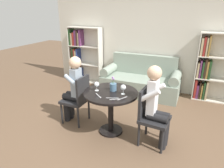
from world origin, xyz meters
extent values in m
plane|color=brown|center=(0.00, 0.00, 0.00)|extent=(16.00, 16.00, 0.00)
cube|color=beige|center=(0.00, 2.25, 1.35)|extent=(5.20, 0.05, 2.70)
cylinder|color=black|center=(0.00, 0.00, 0.72)|extent=(0.88, 0.88, 0.03)
cylinder|color=black|center=(0.00, 0.00, 0.37)|extent=(0.09, 0.09, 0.67)
cylinder|color=black|center=(0.00, 0.00, 0.01)|extent=(0.40, 0.40, 0.03)
cube|color=gray|center=(0.00, 1.78, 0.21)|extent=(1.85, 0.80, 0.42)
cube|color=gray|center=(0.00, 2.10, 0.67)|extent=(1.63, 0.16, 0.50)
cylinder|color=gray|center=(-0.81, 1.78, 0.53)|extent=(0.22, 0.72, 0.22)
cylinder|color=gray|center=(0.81, 1.78, 0.53)|extent=(0.22, 0.72, 0.22)
cube|color=silver|center=(-1.68, 2.20, 0.76)|extent=(0.96, 0.02, 1.53)
cube|color=silver|center=(-2.15, 2.07, 0.76)|extent=(0.02, 0.28, 1.53)
cube|color=silver|center=(-1.21, 2.07, 0.76)|extent=(0.02, 0.28, 1.53)
cube|color=silver|center=(-1.68, 2.07, 0.01)|extent=(0.92, 0.28, 0.02)
cube|color=silver|center=(-1.68, 2.07, 0.51)|extent=(0.92, 0.28, 0.02)
cube|color=silver|center=(-1.68, 2.07, 1.01)|extent=(0.92, 0.28, 0.02)
cube|color=silver|center=(-1.68, 2.07, 1.51)|extent=(0.92, 0.28, 0.02)
cube|color=#332319|center=(-2.10, 2.06, 0.21)|extent=(0.05, 0.23, 0.38)
cube|color=tan|center=(-2.05, 2.06, 0.18)|extent=(0.04, 0.23, 0.32)
cube|color=navy|center=(-2.00, 2.06, 0.22)|extent=(0.03, 0.23, 0.40)
cube|color=maroon|center=(-1.96, 2.06, 0.23)|extent=(0.05, 0.23, 0.41)
cube|color=#332319|center=(-1.91, 2.06, 0.18)|extent=(0.03, 0.23, 0.32)
cube|color=navy|center=(-1.86, 2.06, 0.19)|extent=(0.03, 0.23, 0.33)
cube|color=#332319|center=(-2.10, 2.06, 0.71)|extent=(0.05, 0.23, 0.38)
cube|color=#234723|center=(-2.05, 2.06, 0.73)|extent=(0.03, 0.23, 0.42)
cube|color=maroon|center=(-2.01, 2.06, 0.72)|extent=(0.03, 0.23, 0.40)
cube|color=tan|center=(-1.96, 2.06, 0.70)|extent=(0.05, 0.23, 0.36)
cube|color=navy|center=(-1.91, 2.06, 0.73)|extent=(0.03, 0.23, 0.41)
cube|color=#234723|center=(-2.11, 2.06, 1.24)|extent=(0.04, 0.23, 0.44)
cube|color=tan|center=(-2.05, 2.06, 1.19)|extent=(0.05, 0.23, 0.33)
cube|color=maroon|center=(-1.99, 2.06, 1.20)|extent=(0.05, 0.23, 0.35)
cube|color=#602D5B|center=(-1.93, 2.06, 1.23)|extent=(0.05, 0.23, 0.41)
cube|color=#332319|center=(-1.88, 2.06, 1.23)|extent=(0.04, 0.23, 0.40)
cube|color=tan|center=(-1.83, 2.06, 1.20)|extent=(0.03, 0.23, 0.35)
cube|color=#602D5B|center=(-1.79, 2.06, 1.24)|extent=(0.04, 0.23, 0.43)
cube|color=silver|center=(1.68, 2.20, 0.76)|extent=(0.96, 0.02, 1.53)
cube|color=silver|center=(1.21, 2.07, 0.76)|extent=(0.02, 0.28, 1.53)
cube|color=silver|center=(1.68, 2.07, 0.01)|extent=(0.92, 0.28, 0.02)
cube|color=silver|center=(1.68, 2.07, 0.51)|extent=(0.92, 0.28, 0.02)
cube|color=silver|center=(1.68, 2.07, 1.01)|extent=(0.92, 0.28, 0.02)
cube|color=maroon|center=(1.26, 2.06, 0.24)|extent=(0.05, 0.23, 0.44)
cube|color=#602D5B|center=(1.31, 2.06, 0.18)|extent=(0.05, 0.23, 0.32)
cube|color=#332319|center=(1.36, 2.06, 0.22)|extent=(0.03, 0.23, 0.39)
cube|color=olive|center=(1.40, 2.06, 0.19)|extent=(0.03, 0.23, 0.34)
cube|color=#234723|center=(1.45, 2.06, 0.22)|extent=(0.04, 0.23, 0.40)
cube|color=tan|center=(1.50, 2.06, 0.23)|extent=(0.04, 0.23, 0.42)
cube|color=tan|center=(1.26, 2.06, 0.69)|extent=(0.04, 0.23, 0.34)
cube|color=#602D5B|center=(1.30, 2.06, 0.72)|extent=(0.04, 0.23, 0.40)
cube|color=#234723|center=(1.35, 2.06, 0.71)|extent=(0.04, 0.23, 0.37)
cube|color=#332319|center=(1.40, 2.06, 0.74)|extent=(0.04, 0.23, 0.44)
cube|color=olive|center=(1.44, 2.06, 0.72)|extent=(0.04, 0.23, 0.39)
cube|color=#234723|center=(1.49, 2.06, 0.73)|extent=(0.04, 0.23, 0.41)
cube|color=tan|center=(1.26, 2.06, 1.21)|extent=(0.05, 0.23, 0.38)
cube|color=maroon|center=(1.31, 2.06, 1.22)|extent=(0.04, 0.23, 0.40)
cube|color=tan|center=(1.36, 2.06, 1.22)|extent=(0.03, 0.23, 0.39)
cube|color=olive|center=(1.40, 2.06, 1.24)|extent=(0.04, 0.23, 0.43)
cylinder|color=#232326|center=(-0.91, 0.23, 0.20)|extent=(0.04, 0.04, 0.40)
cylinder|color=#232326|center=(-0.92, -0.12, 0.20)|extent=(0.04, 0.04, 0.40)
cylinder|color=#232326|center=(-0.56, 0.23, 0.20)|extent=(0.04, 0.04, 0.40)
cylinder|color=#232326|center=(-0.56, -0.13, 0.20)|extent=(0.04, 0.04, 0.40)
cube|color=#232326|center=(-0.74, 0.05, 0.42)|extent=(0.43, 0.43, 0.05)
cube|color=#232326|center=(-0.55, 0.05, 0.68)|extent=(0.05, 0.38, 0.45)
cylinder|color=#232326|center=(0.90, -0.22, 0.20)|extent=(0.04, 0.04, 0.40)
cylinder|color=#232326|center=(0.93, 0.13, 0.20)|extent=(0.04, 0.04, 0.40)
cylinder|color=#232326|center=(0.55, -0.19, 0.20)|extent=(0.04, 0.04, 0.40)
cylinder|color=#232326|center=(0.58, 0.16, 0.20)|extent=(0.04, 0.04, 0.40)
cube|color=#232326|center=(0.74, -0.03, 0.42)|extent=(0.45, 0.45, 0.05)
cube|color=#232326|center=(0.55, -0.01, 0.68)|extent=(0.07, 0.38, 0.45)
cylinder|color=black|center=(-0.90, 0.11, 0.23)|extent=(0.11, 0.11, 0.45)
cylinder|color=black|center=(-0.90, 0.00, 0.23)|extent=(0.11, 0.11, 0.45)
cylinder|color=black|center=(-0.79, 0.11, 0.50)|extent=(0.30, 0.12, 0.11)
cylinder|color=black|center=(-0.79, 0.00, 0.50)|extent=(0.30, 0.12, 0.11)
cube|color=#93A3B2|center=(-0.68, 0.05, 0.77)|extent=(0.12, 0.20, 0.53)
cylinder|color=#93A3B2|center=(-0.68, 0.19, 0.85)|extent=(0.29, 0.08, 0.23)
cylinder|color=#93A3B2|center=(-0.68, -0.08, 0.85)|extent=(0.29, 0.08, 0.23)
sphere|color=beige|center=(-0.68, 0.05, 1.14)|extent=(0.21, 0.21, 0.21)
cylinder|color=black|center=(0.89, -0.10, 0.23)|extent=(0.11, 0.11, 0.45)
cylinder|color=black|center=(0.90, 0.01, 0.23)|extent=(0.11, 0.11, 0.45)
cylinder|color=black|center=(0.78, -0.09, 0.50)|extent=(0.31, 0.14, 0.11)
cylinder|color=black|center=(0.79, 0.01, 0.50)|extent=(0.31, 0.14, 0.11)
cube|color=white|center=(0.68, -0.03, 0.78)|extent=(0.14, 0.21, 0.55)
cylinder|color=white|center=(0.67, -0.17, 0.86)|extent=(0.29, 0.09, 0.23)
cylinder|color=white|center=(0.69, 0.10, 0.86)|extent=(0.29, 0.09, 0.23)
sphere|color=beige|center=(0.68, -0.03, 1.15)|extent=(0.21, 0.21, 0.21)
cylinder|color=white|center=(-0.23, -0.03, 0.74)|extent=(0.06, 0.06, 0.00)
cylinder|color=white|center=(-0.23, -0.03, 0.78)|extent=(0.01, 0.01, 0.07)
sphere|color=white|center=(-0.23, -0.03, 0.84)|extent=(0.08, 0.08, 0.08)
sphere|color=maroon|center=(-0.23, -0.03, 0.83)|extent=(0.06, 0.06, 0.06)
cylinder|color=white|center=(0.21, 0.01, 0.74)|extent=(0.06, 0.06, 0.00)
cylinder|color=white|center=(0.21, 0.01, 0.78)|extent=(0.01, 0.01, 0.07)
sphere|color=white|center=(0.21, 0.01, 0.85)|extent=(0.09, 0.09, 0.09)
sphere|color=maroon|center=(0.21, 0.01, 0.84)|extent=(0.06, 0.06, 0.06)
cylinder|color=slate|center=(0.01, 0.07, 0.80)|extent=(0.11, 0.11, 0.12)
cylinder|color=#4C7A42|center=(0.02, 0.07, 0.90)|extent=(0.00, 0.01, 0.08)
sphere|color=#9E70B2|center=(0.02, 0.07, 0.94)|extent=(0.04, 0.04, 0.04)
cylinder|color=#4C7A42|center=(0.00, 0.08, 0.91)|extent=(0.01, 0.01, 0.10)
sphere|color=#9E70B2|center=(0.00, 0.08, 0.96)|extent=(0.04, 0.04, 0.04)
cylinder|color=#4C7A42|center=(-0.01, 0.08, 0.89)|extent=(0.01, 0.01, 0.06)
sphere|color=silver|center=(-0.01, 0.08, 0.92)|extent=(0.04, 0.04, 0.04)
cube|color=silver|center=(0.26, -0.15, 0.74)|extent=(0.09, 0.18, 0.00)
cube|color=silver|center=(0.11, -0.20, 0.74)|extent=(0.18, 0.08, 0.00)
cube|color=silver|center=(0.18, -0.22, 0.74)|extent=(0.17, 0.11, 0.00)
cube|color=silver|center=(-0.11, -0.21, 0.74)|extent=(0.15, 0.13, 0.00)
camera|label=1|loc=(1.19, -2.69, 1.99)|focal=32.00mm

